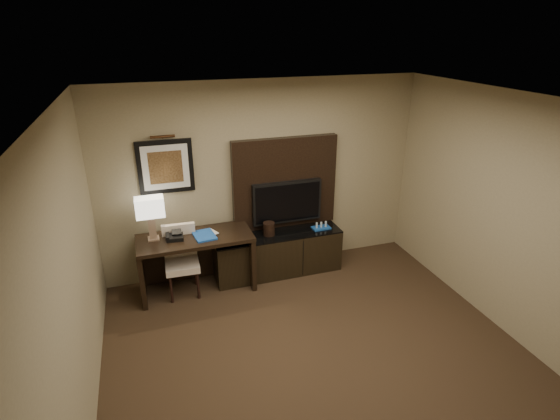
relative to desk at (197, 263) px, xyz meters
name	(u,v)px	position (x,y,z in m)	size (l,w,h in m)	color
floor	(332,381)	(1.05, -2.10, -0.40)	(4.50, 5.00, 0.01)	#302115
ceiling	(349,112)	(1.05, -2.10, 2.30)	(4.50, 5.00, 0.01)	silver
wall_back	(263,178)	(1.05, 0.40, 0.95)	(4.50, 0.01, 2.70)	gray
wall_left	(65,311)	(-1.20, -2.10, 0.95)	(0.01, 5.00, 2.70)	gray
wall_right	(537,231)	(3.30, -2.10, 0.95)	(0.01, 5.00, 2.70)	gray
desk	(197,263)	(0.00, 0.00, 0.00)	(1.48, 0.64, 0.79)	black
credenza	(277,253)	(1.16, 0.10, -0.09)	(1.81, 0.50, 0.62)	black
tv_wall_panel	(285,183)	(1.35, 0.34, 0.87)	(1.50, 0.12, 1.30)	black
tv	(287,202)	(1.35, 0.24, 0.62)	(1.00, 0.08, 0.60)	black
artwork	(166,167)	(-0.25, 0.38, 1.25)	(0.70, 0.04, 0.70)	black
picture_light	(163,137)	(-0.25, 0.34, 1.65)	(0.04, 0.04, 0.30)	#442915
desk_chair	(182,264)	(-0.20, -0.05, 0.05)	(0.43, 0.49, 0.89)	#EEDCC7
table_lamp	(151,219)	(-0.51, 0.09, 0.67)	(0.34, 0.19, 0.55)	#95765C
desk_phone	(175,235)	(-0.25, 0.01, 0.45)	(0.21, 0.19, 0.11)	black
blue_folder	(204,235)	(0.12, -0.03, 0.41)	(0.26, 0.34, 0.02)	#1B51B0
book	(205,228)	(0.14, 0.00, 0.50)	(0.15, 0.02, 0.20)	#C4B29A
ice_bucket	(269,229)	(1.03, 0.09, 0.32)	(0.16, 0.16, 0.18)	black
minibar_tray	(321,225)	(1.80, 0.05, 0.27)	(0.26, 0.16, 0.09)	#184DA0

